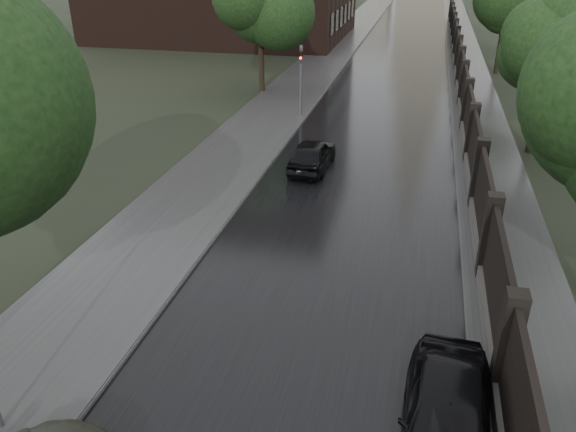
# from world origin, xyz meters

# --- Properties ---
(fence_right) EXTENTS (0.45, 75.72, 2.70)m
(fence_right) POSITION_xyz_m (4.60, 32.01, 1.01)
(fence_right) COLOR #383533
(fence_right) RESTS_ON ground
(tree_left_far) EXTENTS (4.25, 4.25, 7.39)m
(tree_left_far) POSITION_xyz_m (-8.00, 30.00, 5.24)
(tree_left_far) COLOR black
(tree_left_far) RESTS_ON ground
(tree_right_b) EXTENTS (4.08, 4.08, 7.01)m
(tree_right_b) POSITION_xyz_m (7.50, 22.00, 4.95)
(tree_right_b) COLOR black
(tree_right_b) RESTS_ON ground
(tree_right_c) EXTENTS (4.08, 4.08, 7.01)m
(tree_right_c) POSITION_xyz_m (7.50, 40.00, 4.95)
(tree_right_c) COLOR black
(tree_right_c) RESTS_ON ground
(traffic_light) EXTENTS (0.16, 0.32, 4.00)m
(traffic_light) POSITION_xyz_m (-4.30, 24.99, 2.40)
(traffic_light) COLOR #59595E
(traffic_light) RESTS_ON ground
(hatchback_left) EXTENTS (1.70, 3.97, 1.34)m
(hatchback_left) POSITION_xyz_m (-2.13, 17.46, 0.67)
(hatchback_left) COLOR black
(hatchback_left) RESTS_ON ground
(car_right_near) EXTENTS (2.03, 4.56, 1.52)m
(car_right_near) POSITION_xyz_m (3.40, 3.21, 0.76)
(car_right_near) COLOR black
(car_right_near) RESTS_ON ground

